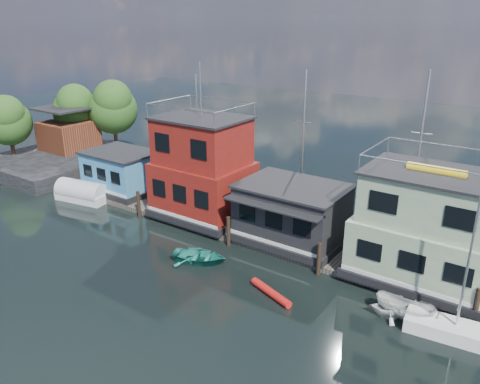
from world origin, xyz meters
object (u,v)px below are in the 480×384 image
Objects in this scene: day_sailer at (455,330)px; houseboat_green at (427,229)px; tarp_runabout at (82,193)px; houseboat_dark at (292,213)px; dinghy_teal at (199,256)px; houseboat_blue at (122,171)px; houseboat_red at (203,170)px; dinghy_white at (389,308)px; motorboat at (405,309)px; red_kayak at (271,292)px.

houseboat_green is at bearing 116.95° from day_sailer.
houseboat_green is at bearing -3.42° from tarp_runabout.
dinghy_teal is (-3.71, -5.80, -2.03)m from houseboat_dark.
houseboat_blue is 0.54× the size of houseboat_red.
dinghy_teal is at bearing 178.64° from day_sailer.
day_sailer is at bearing -108.71° from dinghy_white.
tarp_runabout is at bearing -170.73° from houseboat_dark.
houseboat_dark is 2.30× the size of motorboat.
motorboat is (0.35, -4.40, -2.93)m from houseboat_green.
tarp_runabout is 15.79m from dinghy_teal.
tarp_runabout is 27.93m from dinghy_white.
red_kayak is (10.35, -6.59, -3.87)m from houseboat_red.
houseboat_green is 5.30m from motorboat.
dinghy_teal is 1.74× the size of dinghy_white.
day_sailer is at bearing -8.65° from houseboat_blue.
motorboat is (28.63, -1.23, -0.11)m from tarp_runabout.
houseboat_dark is at bearing -0.14° from houseboat_red.
dinghy_teal is at bearing -22.88° from houseboat_blue.
red_kayak is at bearing -32.51° from houseboat_red.
day_sailer is at bearing -89.14° from motorboat.
dinghy_teal is 6.11m from red_kayak.
dinghy_white is (12.32, 1.19, 0.18)m from dinghy_teal.
houseboat_red reaches higher than motorboat.
dinghy_teal is 1.17× the size of red_kayak.
tarp_runabout is 0.67× the size of day_sailer.
houseboat_red reaches higher than houseboat_blue.
houseboat_dark is 19.60m from tarp_runabout.
houseboat_blue is 27.25m from motorboat.
houseboat_green is 2.24× the size of dinghy_teal.
dinghy_white reaches higher than dinghy_teal.
houseboat_green is (26.50, 0.00, 1.34)m from houseboat_blue.
houseboat_blue is 26.57m from dinghy_white.
tarp_runabout reaches higher than motorboat.
red_kayak is at bearing 85.92° from dinghy_white.
dinghy_white is 0.28× the size of day_sailer.
day_sailer is (2.93, -4.48, -3.11)m from houseboat_green.
houseboat_red is 1.60× the size of houseboat_dark.
houseboat_dark reaches higher than red_kayak.
day_sailer reaches higher than dinghy_teal.
day_sailer reaches higher than houseboat_blue.
day_sailer reaches higher than houseboat_green.
houseboat_green is at bearing 0.00° from houseboat_blue.
motorboat reaches higher than red_kayak.
houseboat_dark is 1.98× the size of dinghy_teal.
motorboat is (17.35, -4.40, -3.48)m from houseboat_red.
motorboat is (26.85, -4.40, -1.58)m from houseboat_blue.
houseboat_red is 3.17× the size of dinghy_teal.
dinghy_teal is (13.79, -5.82, -1.82)m from houseboat_blue.
houseboat_dark is 9.95m from dinghy_white.
houseboat_red is at bearing 16.57° from dinghy_teal.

